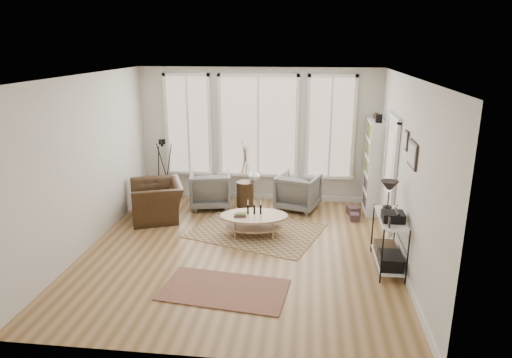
# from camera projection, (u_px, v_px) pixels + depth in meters

# --- Properties ---
(room) EXTENTS (5.50, 5.54, 2.90)m
(room) POSITION_uv_depth(u_px,v_px,m) (241.00, 169.00, 7.35)
(room) COLOR #A47D4F
(room) RESTS_ON ground
(bay_window) EXTENTS (4.14, 0.12, 2.24)m
(bay_window) POSITION_uv_depth(u_px,v_px,m) (258.00, 128.00, 9.86)
(bay_window) COLOR tan
(bay_window) RESTS_ON ground
(door) EXTENTS (0.09, 1.06, 2.22)m
(door) POSITION_uv_depth(u_px,v_px,m) (390.00, 173.00, 8.22)
(door) COLOR silver
(door) RESTS_ON ground
(bookcase) EXTENTS (0.31, 0.85, 2.06)m
(bookcase) POSITION_uv_depth(u_px,v_px,m) (374.00, 167.00, 9.31)
(bookcase) COLOR white
(bookcase) RESTS_ON ground
(low_shelf) EXTENTS (0.38, 1.08, 1.30)m
(low_shelf) POSITION_uv_depth(u_px,v_px,m) (389.00, 237.00, 7.04)
(low_shelf) COLOR white
(low_shelf) RESTS_ON ground
(wall_art) EXTENTS (0.04, 0.88, 0.44)m
(wall_art) POSITION_uv_depth(u_px,v_px,m) (411.00, 150.00, 6.65)
(wall_art) COLOR black
(wall_art) RESTS_ON ground
(rug_main) EXTENTS (2.67, 2.31, 0.01)m
(rug_main) POSITION_uv_depth(u_px,v_px,m) (256.00, 231.00, 8.54)
(rug_main) COLOR brown
(rug_main) RESTS_ON ground
(rug_runner) EXTENTS (1.87, 1.19, 0.01)m
(rug_runner) POSITION_uv_depth(u_px,v_px,m) (224.00, 289.00, 6.49)
(rug_runner) COLOR maroon
(rug_runner) RESTS_ON ground
(coffee_table) EXTENTS (1.31, 0.91, 0.56)m
(coffee_table) POSITION_uv_depth(u_px,v_px,m) (254.00, 219.00, 8.29)
(coffee_table) COLOR tan
(coffee_table) RESTS_ON ground
(armchair_left) EXTENTS (1.00, 1.02, 0.78)m
(armchair_left) POSITION_uv_depth(u_px,v_px,m) (210.00, 189.00, 9.71)
(armchair_left) COLOR slate
(armchair_left) RESTS_ON ground
(armchair_right) EXTENTS (1.03, 1.04, 0.76)m
(armchair_right) POSITION_uv_depth(u_px,v_px,m) (298.00, 192.00, 9.59)
(armchair_right) COLOR slate
(armchair_right) RESTS_ON ground
(side_table) EXTENTS (0.37, 0.37, 1.54)m
(side_table) POSITION_uv_depth(u_px,v_px,m) (245.00, 173.00, 9.63)
(side_table) COLOR #3A2717
(side_table) RESTS_ON ground
(vase) EXTENTS (0.29, 0.29, 0.24)m
(vase) POSITION_uv_depth(u_px,v_px,m) (254.00, 175.00, 9.74)
(vase) COLOR silver
(vase) RESTS_ON side_table
(accent_chair) EXTENTS (1.41, 1.34, 0.73)m
(accent_chair) POSITION_uv_depth(u_px,v_px,m) (157.00, 200.00, 9.09)
(accent_chair) COLOR #3A2717
(accent_chair) RESTS_ON ground
(tripod_camera) EXTENTS (0.50, 0.50, 1.42)m
(tripod_camera) POSITION_uv_depth(u_px,v_px,m) (164.00, 174.00, 9.88)
(tripod_camera) COLOR black
(tripod_camera) RESTS_ON ground
(book_stack_near) EXTENTS (0.28, 0.32, 0.18)m
(book_stack_near) POSITION_uv_depth(u_px,v_px,m) (353.00, 211.00, 9.33)
(book_stack_near) COLOR brown
(book_stack_near) RESTS_ON ground
(book_stack_far) EXTENTS (0.18, 0.23, 0.14)m
(book_stack_far) POSITION_uv_depth(u_px,v_px,m) (355.00, 217.00, 9.04)
(book_stack_far) COLOR brown
(book_stack_far) RESTS_ON ground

